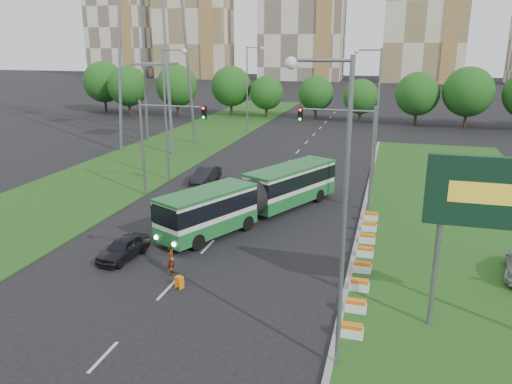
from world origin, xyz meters
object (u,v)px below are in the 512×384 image
(car_left_near, at_px, (123,248))
(shopping_trolley, at_px, (179,282))
(pedestrian, at_px, (172,261))
(car_left_far, at_px, (206,175))
(traffic_mast_left, at_px, (160,134))
(billboard, at_px, (501,201))
(articulated_bus, at_px, (252,196))
(traffic_mast_median, at_px, (351,141))

(car_left_near, height_order, shopping_trolley, car_left_near)
(pedestrian, distance_m, shopping_trolley, 1.84)
(car_left_far, relative_size, shopping_trolley, 6.76)
(traffic_mast_left, relative_size, pedestrian, 4.88)
(traffic_mast_left, relative_size, shopping_trolley, 12.35)
(billboard, bearing_deg, car_left_far, 135.89)
(pedestrian, bearing_deg, billboard, -109.43)
(car_left_near, relative_size, shopping_trolley, 5.92)
(articulated_bus, relative_size, shopping_trolley, 25.86)
(articulated_bus, bearing_deg, traffic_mast_median, 56.68)
(billboard, distance_m, traffic_mast_left, 27.16)
(shopping_trolley, bearing_deg, car_left_far, 131.75)
(car_left_near, distance_m, pedestrian, 3.87)
(traffic_mast_median, distance_m, car_left_near, 18.27)
(traffic_mast_left, bearing_deg, shopping_trolley, -61.44)
(car_left_far, relative_size, pedestrian, 2.67)
(traffic_mast_median, bearing_deg, billboard, -64.97)
(traffic_mast_left, height_order, articulated_bus, traffic_mast_left)
(billboard, bearing_deg, traffic_mast_median, 115.03)
(shopping_trolley, bearing_deg, billboard, 22.90)
(traffic_mast_left, height_order, car_left_near, traffic_mast_left)
(articulated_bus, bearing_deg, car_left_near, -94.54)
(traffic_mast_median, bearing_deg, car_left_near, -132.70)
(car_left_near, bearing_deg, pedestrian, -10.51)
(traffic_mast_left, distance_m, car_left_far, 7.17)
(traffic_mast_median, xyz_separation_m, traffic_mast_left, (-15.16, -1.00, 0.00))
(traffic_mast_median, height_order, car_left_near, traffic_mast_median)
(traffic_mast_left, xyz_separation_m, car_left_far, (1.83, 5.16, -4.63))
(traffic_mast_left, height_order, shopping_trolley, traffic_mast_left)
(billboard, height_order, traffic_mast_median, same)
(car_left_far, height_order, shopping_trolley, car_left_far)
(traffic_mast_median, relative_size, pedestrian, 4.88)
(traffic_mast_left, relative_size, car_left_far, 1.83)
(billboard, distance_m, pedestrian, 16.75)
(articulated_bus, xyz_separation_m, shopping_trolley, (-0.64, -11.69, -1.37))
(billboard, distance_m, car_left_far, 29.48)
(car_left_far, bearing_deg, pedestrian, -73.09)
(car_left_far, height_order, pedestrian, pedestrian)
(traffic_mast_median, distance_m, traffic_mast_left, 15.19)
(billboard, distance_m, shopping_trolley, 15.82)
(articulated_bus, distance_m, car_left_near, 10.62)
(pedestrian, bearing_deg, car_left_far, 2.55)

